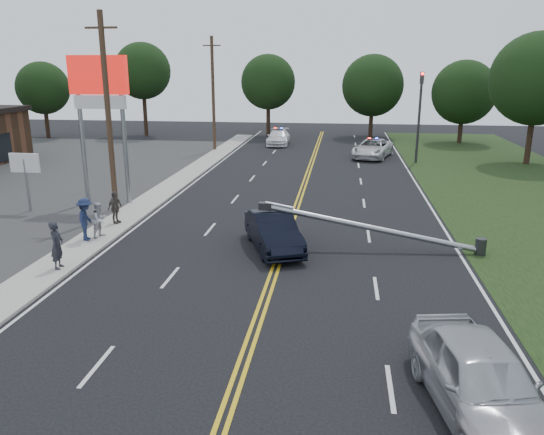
# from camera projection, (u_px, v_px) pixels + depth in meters

# --- Properties ---
(ground) EXTENTS (120.00, 120.00, 0.00)m
(ground) POSITION_uv_depth(u_px,v_px,m) (252.00, 337.00, 15.05)
(ground) COLOR black
(ground) RESTS_ON ground
(sidewalk) EXTENTS (1.80, 70.00, 0.12)m
(sidewalk) POSITION_uv_depth(u_px,v_px,m) (115.00, 225.00, 25.62)
(sidewalk) COLOR #A9A498
(sidewalk) RESTS_ON ground
(centerline_yellow) EXTENTS (0.36, 80.00, 0.00)m
(centerline_yellow) POSITION_uv_depth(u_px,v_px,m) (288.00, 232.00, 24.58)
(centerline_yellow) COLOR gold
(centerline_yellow) RESTS_ON ground
(pylon_sign) EXTENTS (3.20, 0.35, 8.00)m
(pylon_sign) POSITION_uv_depth(u_px,v_px,m) (100.00, 94.00, 28.07)
(pylon_sign) COLOR gray
(pylon_sign) RESTS_ON ground
(small_sign) EXTENTS (1.60, 0.14, 3.10)m
(small_sign) POSITION_uv_depth(u_px,v_px,m) (25.00, 168.00, 27.61)
(small_sign) COLOR gray
(small_sign) RESTS_ON ground
(traffic_signal) EXTENTS (0.28, 0.41, 7.05)m
(traffic_signal) POSITION_uv_depth(u_px,v_px,m) (420.00, 109.00, 41.45)
(traffic_signal) COLOR #2D2D30
(traffic_signal) RESTS_ON ground
(fallen_streetlight) EXTENTS (9.36, 0.44, 1.91)m
(fallen_streetlight) POSITION_uv_depth(u_px,v_px,m) (384.00, 230.00, 21.90)
(fallen_streetlight) COLOR #2D2D30
(fallen_streetlight) RESTS_ON ground
(utility_pole_mid) EXTENTS (1.60, 0.28, 10.00)m
(utility_pole_mid) POSITION_uv_depth(u_px,v_px,m) (108.00, 115.00, 26.25)
(utility_pole_mid) COLOR #382619
(utility_pole_mid) RESTS_ON ground
(utility_pole_far) EXTENTS (1.60, 0.28, 10.00)m
(utility_pole_far) POSITION_uv_depth(u_px,v_px,m) (213.00, 94.00, 47.23)
(utility_pole_far) COLOR #382619
(utility_pole_far) RESTS_ON ground
(tree_4) EXTENTS (5.48, 5.48, 7.98)m
(tree_4) POSITION_uv_depth(u_px,v_px,m) (43.00, 88.00, 56.09)
(tree_4) COLOR black
(tree_4) RESTS_ON ground
(tree_5) EXTENTS (6.06, 6.06, 10.01)m
(tree_5) POSITION_uv_depth(u_px,v_px,m) (142.00, 71.00, 57.37)
(tree_5) COLOR black
(tree_5) RESTS_ON ground
(tree_6) EXTENTS (5.86, 5.86, 8.76)m
(tree_6) POSITION_uv_depth(u_px,v_px,m) (268.00, 82.00, 57.18)
(tree_6) COLOR black
(tree_6) RESTS_ON ground
(tree_7) EXTENTS (6.56, 6.56, 8.76)m
(tree_7) POSITION_uv_depth(u_px,v_px,m) (373.00, 86.00, 56.73)
(tree_7) COLOR black
(tree_7) RESTS_ON ground
(tree_8) EXTENTS (6.23, 6.23, 8.11)m
(tree_8) POSITION_uv_depth(u_px,v_px,m) (464.00, 92.00, 52.09)
(tree_8) COLOR black
(tree_8) RESTS_ON ground
(tree_9) EXTENTS (7.02, 7.02, 10.03)m
(tree_9) POSITION_uv_depth(u_px,v_px,m) (537.00, 79.00, 40.16)
(tree_9) COLOR black
(tree_9) RESTS_ON ground
(crashed_sedan) EXTENTS (3.19, 4.93, 1.54)m
(crashed_sedan) POSITION_uv_depth(u_px,v_px,m) (274.00, 232.00, 22.15)
(crashed_sedan) COLOR black
(crashed_sedan) RESTS_ON ground
(waiting_sedan) EXTENTS (2.89, 5.34, 1.72)m
(waiting_sedan) POSITION_uv_depth(u_px,v_px,m) (480.00, 380.00, 11.51)
(waiting_sedan) COLOR #ACAFB5
(waiting_sedan) RESTS_ON ground
(emergency_a) EXTENTS (4.00, 6.09, 1.56)m
(emergency_a) POSITION_uv_depth(u_px,v_px,m) (373.00, 148.00, 44.66)
(emergency_a) COLOR silver
(emergency_a) RESTS_ON ground
(emergency_b) EXTENTS (2.24, 5.14, 1.47)m
(emergency_b) POSITION_uv_depth(u_px,v_px,m) (278.00, 137.00, 52.03)
(emergency_b) COLOR white
(emergency_b) RESTS_ON ground
(bystander_a) EXTENTS (0.52, 0.72, 1.83)m
(bystander_a) POSITION_uv_depth(u_px,v_px,m) (57.00, 245.00, 19.68)
(bystander_a) COLOR #24252B
(bystander_a) RESTS_ON sidewalk
(bystander_b) EXTENTS (0.81, 0.91, 1.58)m
(bystander_b) POSITION_uv_depth(u_px,v_px,m) (100.00, 220.00, 23.38)
(bystander_b) COLOR #B8B8BD
(bystander_b) RESTS_ON sidewalk
(bystander_c) EXTENTS (0.95, 1.34, 1.88)m
(bystander_c) POSITION_uv_depth(u_px,v_px,m) (86.00, 219.00, 22.92)
(bystander_c) COLOR #1B2545
(bystander_c) RESTS_ON sidewalk
(bystander_d) EXTENTS (0.62, 1.00, 1.60)m
(bystander_d) POSITION_uv_depth(u_px,v_px,m) (115.00, 207.00, 25.42)
(bystander_d) COLOR #524841
(bystander_d) RESTS_ON sidewalk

